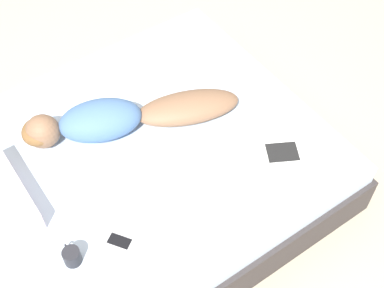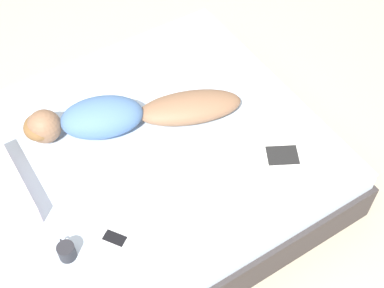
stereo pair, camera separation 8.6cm
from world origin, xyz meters
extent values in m
plane|color=#B7A88E|center=(0.00, 0.00, 0.00)|extent=(12.00, 12.00, 0.00)
cube|color=#383333|center=(0.00, 0.00, 0.14)|extent=(1.89, 2.19, 0.29)
cube|color=silver|center=(0.00, 0.00, 0.36)|extent=(1.83, 2.13, 0.14)
ellipsoid|color=brown|center=(0.06, -0.39, 0.50)|extent=(0.47, 0.70, 0.15)
ellipsoid|color=#476B9E|center=(0.25, 0.12, 0.54)|extent=(0.46, 0.58, 0.21)
ellipsoid|color=brown|center=(0.38, 0.47, 0.54)|extent=(0.27, 0.26, 0.11)
sphere|color=brown|center=(0.37, 0.44, 0.53)|extent=(0.21, 0.21, 0.21)
cube|color=white|center=(-0.70, -0.57, 0.43)|extent=(0.32, 0.34, 0.01)
cube|color=white|center=(-0.51, -0.68, 0.43)|extent=(0.32, 0.34, 0.01)
cube|color=black|center=(-0.51, -0.68, 0.44)|extent=(0.22, 0.23, 0.00)
cylinder|color=#232328|center=(-0.43, 0.67, 0.48)|extent=(0.09, 0.09, 0.09)
cylinder|color=black|center=(-0.43, 0.67, 0.52)|extent=(0.08, 0.08, 0.01)
torus|color=#232328|center=(-0.38, 0.67, 0.48)|extent=(0.06, 0.01, 0.06)
cube|color=silver|center=(-0.47, 0.42, 0.43)|extent=(0.17, 0.15, 0.01)
cube|color=black|center=(-0.47, 0.42, 0.44)|extent=(0.14, 0.12, 0.00)
camera|label=1|loc=(-1.80, 0.88, 2.96)|focal=50.00mm
camera|label=2|loc=(-1.85, 0.81, 2.96)|focal=50.00mm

